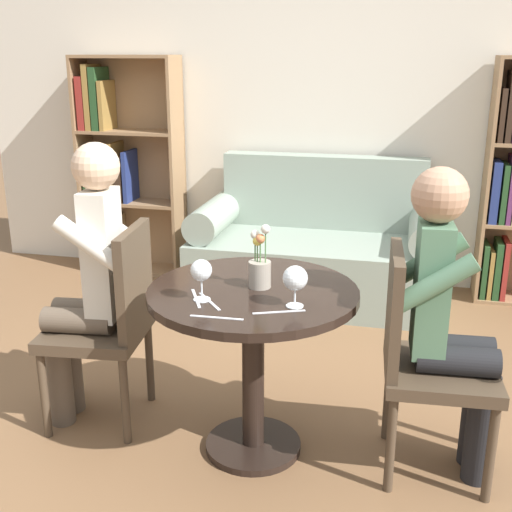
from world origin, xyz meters
The scene contains 16 objects.
ground_plane centered at (0.00, 0.00, 0.00)m, with size 16.00×16.00×0.00m, color brown.
back_wall centered at (0.00, 2.24, 1.35)m, with size 5.20×0.05×2.70m.
round_table centered at (0.00, 0.00, 0.55)m, with size 0.83×0.83×0.72m.
couch centered at (0.00, 1.82, 0.31)m, with size 1.61×0.80×0.92m.
bookshelf_left centered at (-1.52, 2.08, 0.76)m, with size 0.75×0.28×1.57m.
chair_left centered at (-0.66, 0.08, 0.49)m, with size 0.46×0.46×0.90m.
chair_right centered at (0.66, 0.04, 0.49)m, with size 0.45×0.45×0.90m.
person_left centered at (-0.75, 0.07, 0.66)m, with size 0.44×0.37×1.25m.
person_right centered at (0.75, 0.05, 0.65)m, with size 0.43×0.36×1.21m.
wine_glass_left centered at (-0.16, -0.15, 0.83)m, with size 0.08×0.08×0.16m.
wine_glass_right centered at (0.19, -0.14, 0.82)m, with size 0.09×0.09×0.15m.
flower_vase centered at (0.02, 0.03, 0.80)m, with size 0.09×0.09×0.26m.
knife_left_setting centered at (0.14, -0.20, 0.72)m, with size 0.18×0.08×0.00m.
fork_left_setting centered at (-0.06, -0.30, 0.72)m, with size 0.19×0.02×0.00m.
knife_right_setting centered at (-0.13, -0.16, 0.72)m, with size 0.13×0.15×0.00m.
fork_right_setting centered at (-0.18, -0.15, 0.72)m, with size 0.09×0.18×0.00m.
Camera 1 is at (0.55, -2.27, 1.60)m, focal length 45.00 mm.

